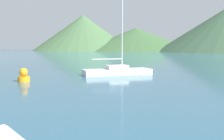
% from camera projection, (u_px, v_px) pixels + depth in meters
% --- Properties ---
extents(sailboat_inner, '(5.88, 5.33, 7.80)m').
position_uv_depth(sailboat_inner, '(117.00, 71.00, 25.01)').
color(sailboat_inner, white).
rests_on(sailboat_inner, ground_plane).
extents(buoy_marker, '(0.87, 0.87, 1.00)m').
position_uv_depth(buoy_marker, '(24.00, 76.00, 20.37)').
color(buoy_marker, orange).
rests_on(buoy_marker, ground_plane).
extents(hill_west, '(42.97, 42.97, 15.24)m').
position_uv_depth(hill_west, '(83.00, 33.00, 121.69)').
color(hill_west, '#476B42').
rests_on(hill_west, ground_plane).
extents(hill_central, '(48.66, 48.66, 9.56)m').
position_uv_depth(hill_central, '(136.00, 39.00, 119.29)').
color(hill_central, '#3D6038').
rests_on(hill_central, ground_plane).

